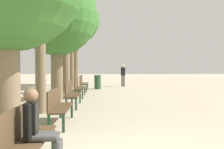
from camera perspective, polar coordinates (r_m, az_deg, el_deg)
bench_row_0 at (r=4.05m, az=-19.28°, el=-12.53°), size 0.42×1.71×0.95m
bench_row_1 at (r=6.77m, az=-12.22°, el=-6.53°), size 0.42×1.71×0.95m
bench_row_2 at (r=9.56m, az=-9.31°, el=-3.97°), size 0.42×1.71×0.95m
bench_row_3 at (r=12.38m, az=-7.72°, el=-2.57°), size 0.42×1.71×0.95m
bench_row_4 at (r=15.21m, az=-6.73°, el=-1.68°), size 0.42×1.71×0.95m
tree_row_2 at (r=11.50m, az=-12.59°, el=13.10°), size 3.62×3.62×5.60m
tree_row_3 at (r=14.13m, az=-10.65°, el=11.98°), size 2.57×2.57×5.38m
tree_row_4 at (r=16.89m, az=-9.32°, el=12.72°), size 3.48×3.48×6.43m
tree_row_5 at (r=19.54m, az=-8.36°, el=12.10°), size 3.65×3.65×6.81m
person_seated at (r=3.89m, az=-16.36°, el=-11.36°), size 0.56×0.32×1.23m
pedestrian_near at (r=18.27m, az=2.55°, el=0.17°), size 0.33×0.25×1.62m
trash_bin at (r=16.34m, az=-3.30°, el=-1.74°), size 0.43×0.43×0.91m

